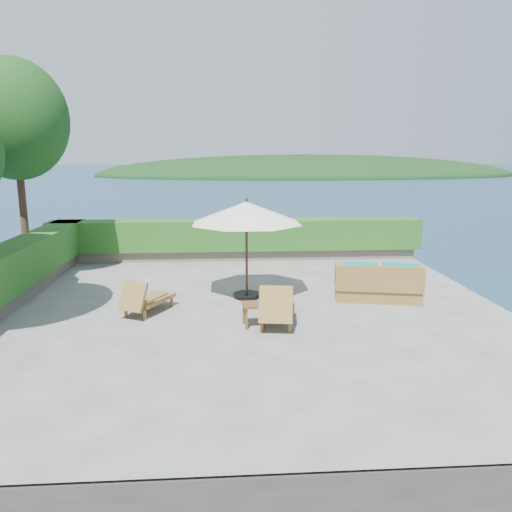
{
  "coord_description": "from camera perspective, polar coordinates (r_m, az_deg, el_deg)",
  "views": [
    {
      "loc": [
        -0.5,
        -10.97,
        3.53
      ],
      "look_at": [
        0.3,
        0.8,
        1.1
      ],
      "focal_mm": 35.0,
      "sensor_mm": 36.0,
      "label": 1
    }
  ],
  "objects": [
    {
      "name": "wicker_loveseat",
      "position": [
        12.59,
        13.73,
        -3.12
      ],
      "size": [
        2.23,
        1.45,
        1.01
      ],
      "rotation": [
        0.0,
        0.0,
        -0.2
      ],
      "color": "olive",
      "rests_on": "ground"
    },
    {
      "name": "lounge_right",
      "position": [
        10.49,
        2.35,
        -5.76
      ],
      "size": [
        0.89,
        1.71,
        0.94
      ],
      "rotation": [
        0.0,
        0.0,
        -0.14
      ],
      "color": "olive",
      "rests_on": "ground"
    },
    {
      "name": "hedge_far",
      "position": [
        16.79,
        -2.13,
        2.45
      ],
      "size": [
        12.4,
        0.9,
        1.0
      ],
      "primitive_type": "cube",
      "color": "#1B4A15",
      "rests_on": "planter_wall_far"
    },
    {
      "name": "offshore_island",
      "position": [
        153.25,
        5.78,
        9.14
      ],
      "size": [
        126.0,
        57.6,
        12.6
      ],
      "primitive_type": "ellipsoid",
      "color": "black",
      "rests_on": "ocean"
    },
    {
      "name": "tree_far",
      "position": [
        15.22,
        -25.86,
        13.81
      ],
      "size": [
        2.8,
        2.8,
        6.03
      ],
      "color": "#472F1B",
      "rests_on": "ground"
    },
    {
      "name": "ocean",
      "position": [
        12.77,
        -1.16,
        -19.1
      ],
      "size": [
        600.0,
        600.0,
        0.0
      ],
      "primitive_type": "plane",
      "color": "#182B4A",
      "rests_on": "ground"
    },
    {
      "name": "foundation",
      "position": [
        12.1,
        -1.19,
        -13.19
      ],
      "size": [
        12.0,
        12.0,
        3.0
      ],
      "primitive_type": "cube",
      "color": "#4F473F",
      "rests_on": "ocean"
    },
    {
      "name": "lounge_left",
      "position": [
        11.46,
        -12.49,
        -4.79
      ],
      "size": [
        1.17,
        1.53,
        0.82
      ],
      "rotation": [
        0.0,
        0.0,
        -0.48
      ],
      "color": "olive",
      "rests_on": "ground"
    },
    {
      "name": "side_table",
      "position": [
        10.36,
        -0.26,
        -5.91
      ],
      "size": [
        0.51,
        0.51,
        0.49
      ],
      "rotation": [
        0.0,
        0.0,
        0.1
      ],
      "color": "brown",
      "rests_on": "ground"
    },
    {
      "name": "planter_wall_far",
      "position": [
        16.91,
        -2.11,
        0.21
      ],
      "size": [
        12.0,
        0.6,
        0.36
      ],
      "primitive_type": "cube",
      "color": "slate",
      "rests_on": "ground"
    },
    {
      "name": "patio_umbrella",
      "position": [
        12.09,
        -1.1,
        4.87
      ],
      "size": [
        3.63,
        3.63,
        2.49
      ],
      "rotation": [
        0.0,
        0.0,
        0.39
      ],
      "color": "black",
      "rests_on": "ground"
    },
    {
      "name": "ground",
      "position": [
        11.53,
        -1.23,
        -6.18
      ],
      "size": [
        12.0,
        12.0,
        0.0
      ],
      "primitive_type": "plane",
      "color": "gray",
      "rests_on": "ground"
    }
  ]
}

